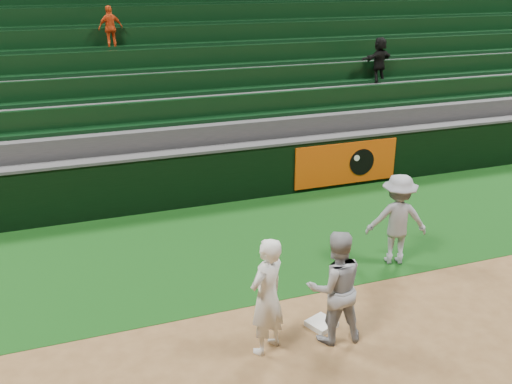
% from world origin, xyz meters
% --- Properties ---
extents(ground, '(70.00, 70.00, 0.00)m').
position_xyz_m(ground, '(0.00, 0.00, 0.00)').
color(ground, brown).
rests_on(ground, ground).
extents(foul_grass, '(36.00, 4.20, 0.01)m').
position_xyz_m(foul_grass, '(0.00, 3.00, 0.00)').
color(foul_grass, '#0D350E').
rests_on(foul_grass, ground).
extents(first_base, '(0.47, 0.47, 0.08)m').
position_xyz_m(first_base, '(-0.01, 0.06, 0.04)').
color(first_base, white).
rests_on(first_base, ground).
extents(first_baseman, '(0.73, 0.65, 1.66)m').
position_xyz_m(first_baseman, '(-0.96, -0.17, 0.83)').
color(first_baseman, white).
rests_on(first_baseman, ground).
extents(baserunner, '(0.87, 0.72, 1.64)m').
position_xyz_m(baserunner, '(0.01, -0.25, 0.82)').
color(baserunner, '#989AA1').
rests_on(baserunner, ground).
extents(base_coach, '(1.19, 0.93, 1.62)m').
position_xyz_m(base_coach, '(2.05, 1.41, 0.82)').
color(base_coach, '#93959F').
rests_on(base_coach, foul_grass).
extents(field_wall, '(36.00, 0.45, 1.25)m').
position_xyz_m(field_wall, '(0.03, 5.20, 0.63)').
color(field_wall, black).
rests_on(field_wall, ground).
extents(stadium_seating, '(36.00, 5.95, 5.20)m').
position_xyz_m(stadium_seating, '(-0.01, 8.97, 1.70)').
color(stadium_seating, '#353437').
rests_on(stadium_seating, ground).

